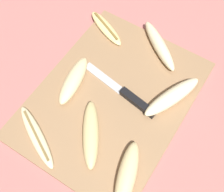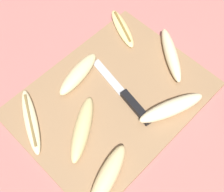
{
  "view_description": "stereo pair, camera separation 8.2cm",
  "coord_description": "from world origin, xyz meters",
  "px_view_note": "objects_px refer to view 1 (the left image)",
  "views": [
    {
      "loc": [
        -0.33,
        -0.21,
        0.75
      ],
      "look_at": [
        0.0,
        0.0,
        0.02
      ],
      "focal_mm": 50.0,
      "sensor_mm": 36.0,
      "label": 1
    },
    {
      "loc": [
        -0.28,
        -0.28,
        0.75
      ],
      "look_at": [
        0.0,
        0.0,
        0.02
      ],
      "focal_mm": 50.0,
      "sensor_mm": 36.0,
      "label": 2
    }
  ],
  "objects_px": {
    "banana_spotted_left": "(91,134)",
    "banana_pale_long": "(159,45)",
    "banana_ripe_center": "(127,175)",
    "banana_soft_right": "(74,80)",
    "knife": "(132,98)",
    "banana_cream_curved": "(37,136)",
    "banana_bright_far": "(172,97)",
    "banana_golden_short": "(106,28)"
  },
  "relations": [
    {
      "from": "banana_spotted_left",
      "to": "banana_pale_long",
      "type": "bearing_deg",
      "value": -2.24
    },
    {
      "from": "banana_spotted_left",
      "to": "banana_ripe_center",
      "type": "distance_m",
      "value": 0.13
    },
    {
      "from": "banana_spotted_left",
      "to": "banana_ripe_center",
      "type": "height_order",
      "value": "banana_ripe_center"
    },
    {
      "from": "banana_pale_long",
      "to": "banana_soft_right",
      "type": "distance_m",
      "value": 0.27
    },
    {
      "from": "knife",
      "to": "banana_cream_curved",
      "type": "relative_size",
      "value": 1.34
    },
    {
      "from": "banana_bright_far",
      "to": "banana_cream_curved",
      "type": "distance_m",
      "value": 0.36
    },
    {
      "from": "banana_soft_right",
      "to": "banana_golden_short",
      "type": "bearing_deg",
      "value": 8.19
    },
    {
      "from": "knife",
      "to": "banana_golden_short",
      "type": "height_order",
      "value": "banana_golden_short"
    },
    {
      "from": "banana_ripe_center",
      "to": "banana_bright_far",
      "type": "xyz_separation_m",
      "value": [
        0.24,
        0.01,
        0.0
      ]
    },
    {
      "from": "banana_cream_curved",
      "to": "banana_ripe_center",
      "type": "bearing_deg",
      "value": -81.23
    },
    {
      "from": "banana_golden_short",
      "to": "banana_bright_far",
      "type": "bearing_deg",
      "value": -111.38
    },
    {
      "from": "banana_soft_right",
      "to": "banana_cream_curved",
      "type": "height_order",
      "value": "banana_soft_right"
    },
    {
      "from": "banana_ripe_center",
      "to": "banana_soft_right",
      "type": "xyz_separation_m",
      "value": [
        0.14,
        0.25,
        -0.0
      ]
    },
    {
      "from": "banana_golden_short",
      "to": "banana_cream_curved",
      "type": "distance_m",
      "value": 0.38
    },
    {
      "from": "banana_pale_long",
      "to": "banana_golden_short",
      "type": "distance_m",
      "value": 0.17
    },
    {
      "from": "knife",
      "to": "banana_bright_far",
      "type": "distance_m",
      "value": 0.11
    },
    {
      "from": "banana_ripe_center",
      "to": "banana_cream_curved",
      "type": "bearing_deg",
      "value": 98.77
    },
    {
      "from": "knife",
      "to": "banana_soft_right",
      "type": "bearing_deg",
      "value": 114.13
    },
    {
      "from": "banana_pale_long",
      "to": "knife",
      "type": "bearing_deg",
      "value": -174.31
    },
    {
      "from": "banana_ripe_center",
      "to": "banana_soft_right",
      "type": "relative_size",
      "value": 1.04
    },
    {
      "from": "banana_pale_long",
      "to": "banana_cream_curved",
      "type": "relative_size",
      "value": 0.94
    },
    {
      "from": "banana_spotted_left",
      "to": "banana_soft_right",
      "type": "relative_size",
      "value": 1.06
    },
    {
      "from": "banana_soft_right",
      "to": "banana_golden_short",
      "type": "xyz_separation_m",
      "value": [
        0.21,
        0.03,
        -0.01
      ]
    },
    {
      "from": "banana_pale_long",
      "to": "banana_golden_short",
      "type": "bearing_deg",
      "value": 97.52
    },
    {
      "from": "knife",
      "to": "banana_bright_far",
      "type": "bearing_deg",
      "value": -49.66
    },
    {
      "from": "banana_bright_far",
      "to": "banana_cream_curved",
      "type": "height_order",
      "value": "banana_bright_far"
    },
    {
      "from": "knife",
      "to": "banana_soft_right",
      "type": "relative_size",
      "value": 1.5
    },
    {
      "from": "banana_soft_right",
      "to": "banana_cream_curved",
      "type": "relative_size",
      "value": 0.9
    },
    {
      "from": "banana_ripe_center",
      "to": "banana_golden_short",
      "type": "distance_m",
      "value": 0.45
    },
    {
      "from": "knife",
      "to": "banana_ripe_center",
      "type": "bearing_deg",
      "value": -143.05
    },
    {
      "from": "knife",
      "to": "banana_pale_long",
      "type": "bearing_deg",
      "value": 14.79
    },
    {
      "from": "banana_pale_long",
      "to": "banana_cream_curved",
      "type": "height_order",
      "value": "banana_pale_long"
    },
    {
      "from": "banana_spotted_left",
      "to": "banana_cream_curved",
      "type": "relative_size",
      "value": 0.95
    },
    {
      "from": "banana_ripe_center",
      "to": "banana_pale_long",
      "type": "bearing_deg",
      "value": 17.36
    },
    {
      "from": "banana_pale_long",
      "to": "banana_cream_curved",
      "type": "distance_m",
      "value": 0.42
    },
    {
      "from": "banana_spotted_left",
      "to": "banana_soft_right",
      "type": "height_order",
      "value": "same"
    },
    {
      "from": "banana_bright_far",
      "to": "banana_golden_short",
      "type": "relative_size",
      "value": 1.19
    },
    {
      "from": "banana_bright_far",
      "to": "banana_golden_short",
      "type": "height_order",
      "value": "banana_bright_far"
    },
    {
      "from": "banana_golden_short",
      "to": "banana_cream_curved",
      "type": "bearing_deg",
      "value": -173.4
    },
    {
      "from": "knife",
      "to": "banana_cream_curved",
      "type": "bearing_deg",
      "value": 156.09
    },
    {
      "from": "banana_golden_short",
      "to": "banana_soft_right",
      "type": "bearing_deg",
      "value": -171.81
    },
    {
      "from": "banana_bright_far",
      "to": "banana_spotted_left",
      "type": "bearing_deg",
      "value": 148.59
    }
  ]
}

